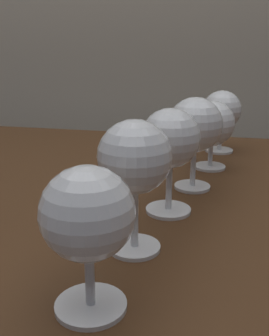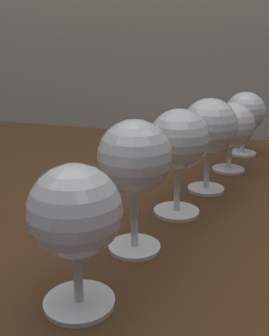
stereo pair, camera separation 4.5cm
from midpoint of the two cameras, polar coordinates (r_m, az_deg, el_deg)
The scene contains 7 objects.
dining_table at distance 0.71m, azimuth -5.31°, elevation -9.66°, with size 1.55×0.85×0.77m.
wine_glass_merlot at distance 0.36m, azimuth -10.29°, elevation -6.79°, with size 0.09×0.09×0.14m.
wine_glass_white at distance 0.45m, azimuth -2.88°, elevation 1.22°, with size 0.08×0.08×0.16m.
wine_glass_cabernet at distance 0.56m, azimuth 2.74°, elevation 3.81°, with size 0.08×0.08×0.15m.
wine_glass_rose at distance 0.66m, azimuth 6.56°, elevation 5.87°, with size 0.09×0.09×0.15m.
wine_glass_chardonnay at distance 0.77m, azimuth 9.23°, elevation 6.12°, with size 0.08×0.08×0.13m.
wine_glass_port at distance 0.90m, azimuth 10.74°, elevation 7.76°, with size 0.08×0.08×0.13m.
Camera 1 is at (0.17, -0.61, 1.01)m, focal length 43.32 mm.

